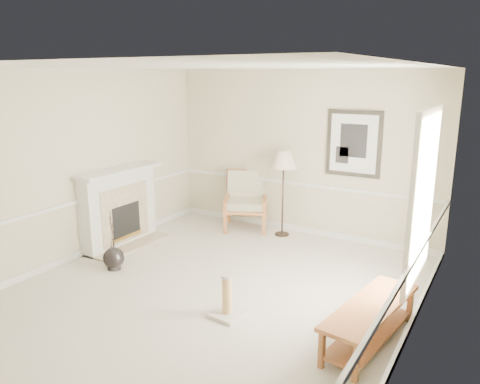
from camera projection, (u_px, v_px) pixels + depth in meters
name	position (u px, v px, depth m)	size (l,w,h in m)	color
ground	(217.00, 287.00, 6.35)	(5.50, 5.50, 0.00)	silver
room	(228.00, 151.00, 5.89)	(5.04, 5.54, 2.92)	beige
fireplace	(119.00, 207.00, 7.85)	(0.64, 1.64, 1.31)	white
floor_vase	(114.00, 258.00, 6.91)	(0.31, 0.31, 0.91)	black
armchair	(246.00, 197.00, 8.79)	(1.09, 1.11, 1.06)	#9A5B31
floor_lamp	(284.00, 161.00, 8.11)	(0.55, 0.55, 1.54)	black
bench	(370.00, 317.00, 4.97)	(0.69, 1.62, 0.45)	#9A5B31
scratching_post	(227.00, 303.00, 5.56)	(0.41, 0.41, 0.53)	silver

